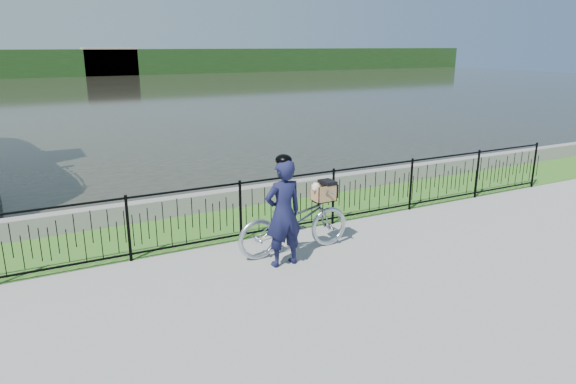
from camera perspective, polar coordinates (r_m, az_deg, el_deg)
ground at (r=8.71m, az=5.06°, el=-7.67°), size 120.00×120.00×0.00m
grass_strip at (r=10.83m, az=-2.36°, el=-2.77°), size 60.00×2.00×0.01m
water at (r=40.07m, az=-21.67°, el=9.93°), size 120.00×120.00×0.00m
quay_wall at (r=11.64m, az=-4.49°, el=-0.44°), size 60.00×0.30×0.40m
fence at (r=9.80m, az=0.11°, el=-1.28°), size 14.00×0.06×1.15m
far_treeline at (r=66.85m, az=-24.59°, el=12.93°), size 120.00×6.00×3.00m
far_building_right at (r=66.03m, az=-19.20°, el=13.54°), size 6.00×3.00×3.20m
bicycle_rig at (r=8.88m, az=0.75°, el=-3.25°), size 2.10×0.73×1.23m
cyclist at (r=8.24m, az=-0.52°, el=-2.23°), size 0.66×0.45×1.85m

